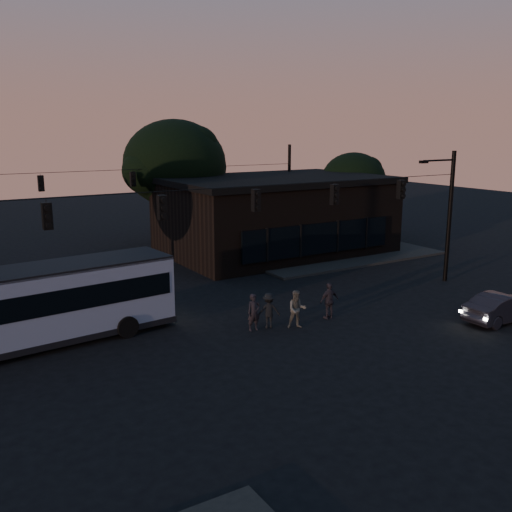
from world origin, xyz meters
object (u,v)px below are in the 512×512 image
building (275,215)px  pedestrian_a (254,312)px  pedestrian_d (269,310)px  pedestrian_c (329,301)px  car (503,307)px  pedestrian_b (297,309)px  bus (32,303)px

building → pedestrian_a: (-9.92, -13.28, -1.88)m
pedestrian_a → pedestrian_d: (0.74, -0.06, -0.03)m
pedestrian_c → pedestrian_a: bearing=-6.0°
building → pedestrian_c: bearing=-113.9°
pedestrian_a → pedestrian_d: bearing=-0.2°
pedestrian_d → car: bearing=176.1°
pedestrian_b → pedestrian_d: bearing=172.1°
bus → pedestrian_d: size_ratio=7.34×
building → pedestrian_b: building is taller
car → bus: bearing=67.2°
pedestrian_a → pedestrian_b: size_ratio=0.96×
pedestrian_d → pedestrian_a: bearing=18.4°
building → pedestrian_c: (-6.08, -13.75, -1.84)m
car → pedestrian_c: size_ratio=2.35×
bus → pedestrian_b: size_ratio=6.84×
car → pedestrian_a: pedestrian_a is taller
car → pedestrian_d: pedestrian_d is taller
pedestrian_c → pedestrian_d: size_ratio=1.08×
building → pedestrian_b: (-8.12, -14.01, -1.85)m
pedestrian_a → pedestrian_c: (3.83, -0.47, 0.04)m
car → pedestrian_d: 10.81m
bus → pedestrian_c: (12.41, -3.50, -0.96)m
car → pedestrian_c: bearing=55.5°
car → pedestrian_b: size_ratio=2.36×
bus → pedestrian_a: bus is taller
building → pedestrian_a: size_ratio=9.31×
pedestrian_b → pedestrian_c: size_ratio=0.99×
car → pedestrian_b: pedestrian_b is taller
car → pedestrian_c: (-6.54, 4.49, 0.19)m
bus → pedestrian_a: size_ratio=7.11×
bus → pedestrian_d: bus is taller
car → pedestrian_b: bearing=63.7°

